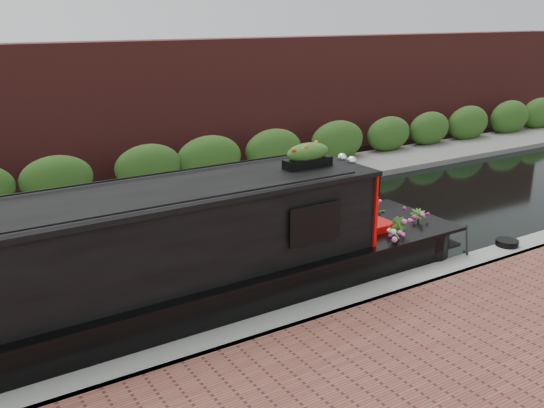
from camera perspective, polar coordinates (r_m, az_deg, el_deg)
ground at (r=12.65m, az=-3.60°, el=-4.60°), size 80.00×80.00×0.00m
near_bank_coping at (r=10.15m, az=5.58°, el=-10.53°), size 40.00×0.60×0.50m
far_bank_path at (r=16.26m, az=-10.76°, el=0.19°), size 40.00×2.40×0.34m
far_hedge at (r=17.07m, az=-11.89°, el=0.95°), size 40.00×1.10×2.80m
far_brick_wall at (r=18.99m, az=-14.15°, el=2.47°), size 40.00×1.00×8.00m
narrowboat at (r=9.60m, az=-13.11°, el=-7.04°), size 12.10×2.24×2.85m
rope_fender at (r=13.20m, az=14.46°, el=-3.34°), size 0.37×0.43×0.37m
coiled_mooring_rope at (r=13.20m, az=21.25°, el=-3.41°), size 0.45×0.45×0.12m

